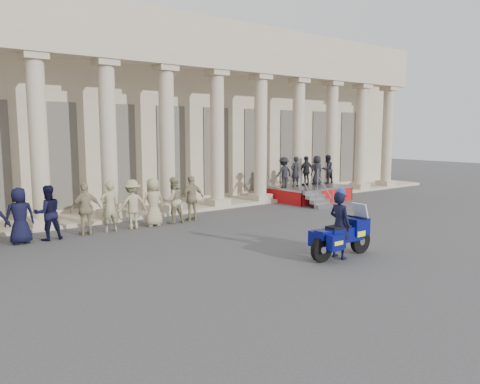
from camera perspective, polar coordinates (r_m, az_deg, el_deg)
name	(u,v)px	position (r m, az deg, el deg)	size (l,w,h in m)	color
ground	(266,258)	(13.39, 3.20, -8.02)	(90.00, 90.00, 0.00)	#3C3C3F
building	(81,113)	(25.93, -18.81, 9.15)	(40.00, 12.50, 9.00)	tan
reviewing_stand	(308,177)	(24.41, 8.24, 1.81)	(4.07, 3.71, 2.29)	gray
motorcycle	(342,235)	(13.61, 12.38, -5.13)	(2.32, 0.95, 1.49)	black
rider	(340,224)	(13.45, 12.07, -3.80)	(0.47, 0.71, 1.99)	black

